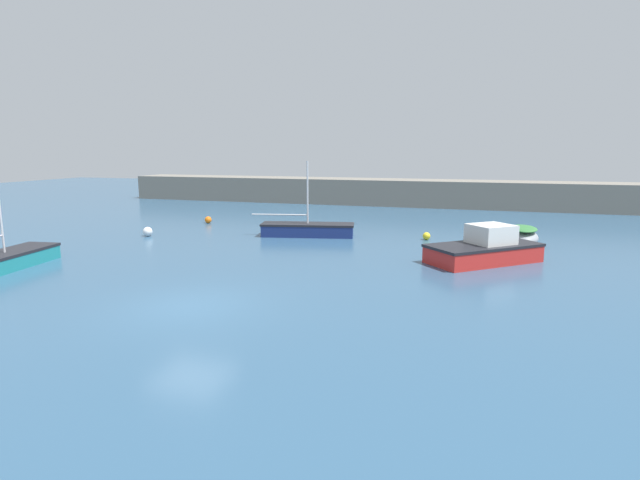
% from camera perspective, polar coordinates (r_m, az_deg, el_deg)
% --- Properties ---
extents(ground_plane, '(120.00, 120.00, 0.20)m').
position_cam_1_polar(ground_plane, '(16.57, -14.70, -7.64)').
color(ground_plane, '#2D5170').
extents(harbor_breakwater, '(48.81, 4.00, 2.28)m').
position_cam_1_polar(harbor_breakwater, '(45.85, 6.77, 5.50)').
color(harbor_breakwater, slate).
rests_on(harbor_breakwater, ground_plane).
extents(rowboat_with_red_cover, '(1.51, 2.75, 1.00)m').
position_cam_1_polar(rowboat_with_red_cover, '(27.96, 22.19, 0.46)').
color(rowboat_with_red_cover, gray).
rests_on(rowboat_with_red_cover, ground_plane).
extents(motorboat_grey_hull, '(5.23, 5.02, 1.66)m').
position_cam_1_polar(motorboat_grey_hull, '(23.16, 18.34, -0.99)').
color(motorboat_grey_hull, red).
rests_on(motorboat_grey_hull, ground_plane).
extents(sailboat_tall_mast, '(2.27, 5.27, 5.39)m').
position_cam_1_polar(sailboat_tall_mast, '(24.61, -32.28, -1.94)').
color(sailboat_tall_mast, teal).
rests_on(sailboat_tall_mast, ground_plane).
extents(sailboat_short_mast, '(5.92, 2.59, 4.29)m').
position_cam_1_polar(sailboat_short_mast, '(28.68, -1.43, 1.22)').
color(sailboat_short_mast, navy).
rests_on(sailboat_short_mast, ground_plane).
extents(mooring_buoy_white, '(0.53, 0.53, 0.53)m').
position_cam_1_polar(mooring_buoy_white, '(30.32, -19.10, 0.92)').
color(mooring_buoy_white, white).
rests_on(mooring_buoy_white, ground_plane).
extents(mooring_buoy_orange, '(0.46, 0.46, 0.46)m').
position_cam_1_polar(mooring_buoy_orange, '(34.62, -12.66, 2.27)').
color(mooring_buoy_orange, orange).
rests_on(mooring_buoy_orange, ground_plane).
extents(mooring_buoy_yellow, '(0.42, 0.42, 0.42)m').
position_cam_1_polar(mooring_buoy_yellow, '(28.11, 12.08, 0.44)').
color(mooring_buoy_yellow, yellow).
rests_on(mooring_buoy_yellow, ground_plane).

